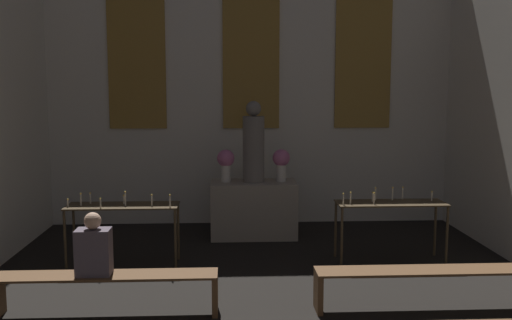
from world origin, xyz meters
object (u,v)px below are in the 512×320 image
(altar, at_px, (254,209))
(flower_vase_right, at_px, (281,161))
(candle_rack_left, at_px, (123,212))
(pew_back_left, at_px, (107,284))
(candle_rack_right, at_px, (390,209))
(pew_back_right, at_px, (423,279))
(statue, at_px, (254,145))
(flower_vase_left, at_px, (226,162))
(person_seated, at_px, (94,248))

(altar, distance_m, flower_vase_right, 0.90)
(candle_rack_left, xyz_separation_m, pew_back_left, (0.14, -1.75, -0.40))
(flower_vase_right, relative_size, candle_rack_right, 0.35)
(altar, bearing_deg, candle_rack_right, -37.92)
(flower_vase_right, relative_size, pew_back_right, 0.22)
(candle_rack_left, xyz_separation_m, pew_back_right, (3.56, -1.75, -0.40))
(pew_back_left, bearing_deg, flower_vase_right, 55.82)
(candle_rack_left, bearing_deg, statue, 37.88)
(flower_vase_left, bearing_deg, flower_vase_right, 0.00)
(flower_vase_left, relative_size, person_seated, 0.78)
(candle_rack_left, distance_m, person_seated, 1.75)
(candle_rack_left, distance_m, pew_back_right, 3.99)
(altar, distance_m, pew_back_right, 3.62)
(pew_back_left, bearing_deg, statue, 61.72)
(statue, height_order, candle_rack_left, statue)
(candle_rack_left, distance_m, pew_back_left, 1.80)
(flower_vase_left, bearing_deg, person_seated, -113.58)
(candle_rack_right, relative_size, pew_back_right, 0.64)
(flower_vase_right, height_order, person_seated, flower_vase_right)
(statue, distance_m, pew_back_right, 3.80)
(flower_vase_right, distance_m, pew_back_left, 3.95)
(candle_rack_right, relative_size, pew_back_left, 0.64)
(statue, height_order, candle_rack_right, statue)
(altar, xyz_separation_m, pew_back_left, (-1.71, -3.19, -0.11))
(flower_vase_right, relative_size, pew_back_left, 0.22)
(candle_rack_left, bearing_deg, candle_rack_right, 0.04)
(flower_vase_left, distance_m, person_seated, 3.51)
(pew_back_right, relative_size, person_seated, 3.50)
(candle_rack_right, xyz_separation_m, pew_back_left, (-3.56, -1.75, -0.40))
(altar, height_order, candle_rack_left, candle_rack_left)
(flower_vase_left, relative_size, pew_back_left, 0.22)
(altar, distance_m, candle_rack_right, 2.36)
(flower_vase_left, bearing_deg, pew_back_right, -55.82)
(flower_vase_left, height_order, flower_vase_right, same)
(flower_vase_right, xyz_separation_m, pew_back_left, (-2.16, -3.19, -0.90))
(altar, height_order, candle_rack_right, candle_rack_right)
(flower_vase_left, bearing_deg, candle_rack_left, -134.23)
(statue, bearing_deg, altar, 0.00)
(statue, bearing_deg, pew_back_right, -61.72)
(pew_back_left, bearing_deg, flower_vase_left, 68.34)
(altar, xyz_separation_m, flower_vase_right, (0.45, 0.00, 0.78))
(person_seated, bearing_deg, flower_vase_left, 66.42)
(person_seated, bearing_deg, pew_back_right, 0.00)
(statue, distance_m, flower_vase_left, 0.52)
(flower_vase_right, xyz_separation_m, candle_rack_left, (-2.30, -1.44, -0.49))
(altar, height_order, person_seated, person_seated)
(candle_rack_right, xyz_separation_m, pew_back_right, (-0.13, -1.75, -0.40))
(flower_vase_left, height_order, pew_back_left, flower_vase_left)
(flower_vase_right, height_order, candle_rack_left, flower_vase_right)
(pew_back_left, xyz_separation_m, person_seated, (-0.13, 0.00, 0.40))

